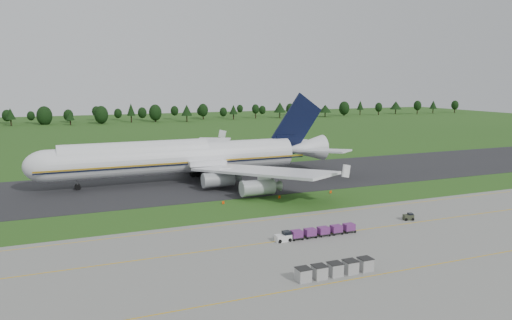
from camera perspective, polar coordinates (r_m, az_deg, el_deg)
name	(u,v)px	position (r m, az deg, el deg)	size (l,w,h in m)	color
ground	(258,207)	(103.60, 0.24, -5.36)	(600.00, 600.00, 0.00)	#244C16
apron	(349,261)	(74.87, 10.62, -11.26)	(300.00, 52.00, 0.06)	slate
taxiway	(216,181)	(129.19, -4.61, -2.45)	(300.00, 40.00, 0.08)	black
apron_markings	(325,246)	(80.45, 7.85, -9.70)	(300.00, 30.20, 0.01)	#D19D0C
tree_line	(72,114)	(313.22, -20.30, 4.95)	(532.29, 23.61, 11.77)	black
aircraft	(183,157)	(129.23, -8.30, 0.35)	(79.29, 77.90, 22.43)	silver
baggage_train	(315,232)	(84.41, 6.77, -8.19)	(14.84, 1.57, 1.51)	silver
utility_cart	(408,217)	(97.95, 17.02, -6.28)	(2.09, 1.58, 1.02)	#2E3324
uld_row	(335,269)	(68.89, 9.02, -12.22)	(11.41, 1.81, 1.79)	#979797
edge_markers	(279,197)	(110.78, 2.69, -4.26)	(26.78, 0.30, 0.60)	#EF4007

